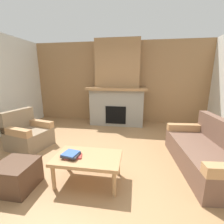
{
  "coord_description": "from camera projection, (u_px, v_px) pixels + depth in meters",
  "views": [
    {
      "loc": [
        0.63,
        -2.51,
        1.62
      ],
      "look_at": [
        0.06,
        1.11,
        0.75
      ],
      "focal_mm": 25.18,
      "sensor_mm": 36.0,
      "label": 1
    }
  ],
  "objects": [
    {
      "name": "ground",
      "position": [
        99.0,
        165.0,
        2.89
      ],
      "size": [
        9.0,
        9.0,
        0.0
      ],
      "primitive_type": "plane",
      "color": "#9E754C"
    },
    {
      "name": "wall_back_wood_panel",
      "position": [
        119.0,
        83.0,
        5.46
      ],
      "size": [
        6.0,
        0.12,
        2.7
      ],
      "primitive_type": "cube",
      "color": "#997047",
      "rests_on": "ground"
    },
    {
      "name": "fireplace",
      "position": [
        117.0,
        89.0,
        5.14
      ],
      "size": [
        1.9,
        0.82,
        2.7
      ],
      "color": "gray",
      "rests_on": "ground"
    },
    {
      "name": "couch",
      "position": [
        207.0,
        153.0,
        2.75
      ],
      "size": [
        0.99,
        1.86,
        0.85
      ],
      "color": "brown",
      "rests_on": "ground"
    },
    {
      "name": "armchair",
      "position": [
        28.0,
        135.0,
        3.57
      ],
      "size": [
        0.91,
        0.91,
        0.85
      ],
      "color": "#847056",
      "rests_on": "ground"
    },
    {
      "name": "coffee_table",
      "position": [
        88.0,
        160.0,
        2.37
      ],
      "size": [
        1.0,
        0.6,
        0.43
      ],
      "color": "tan",
      "rests_on": "ground"
    },
    {
      "name": "ottoman",
      "position": [
        16.0,
        175.0,
        2.27
      ],
      "size": [
        0.52,
        0.52,
        0.4
      ],
      "primitive_type": "cube",
      "color": "#4C3323",
      "rests_on": "ground"
    },
    {
      "name": "book_stack_near_edge",
      "position": [
        71.0,
        155.0,
        2.32
      ],
      "size": [
        0.3,
        0.25,
        0.07
      ],
      "color": "#B23833",
      "rests_on": "coffee_table"
    }
  ]
}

